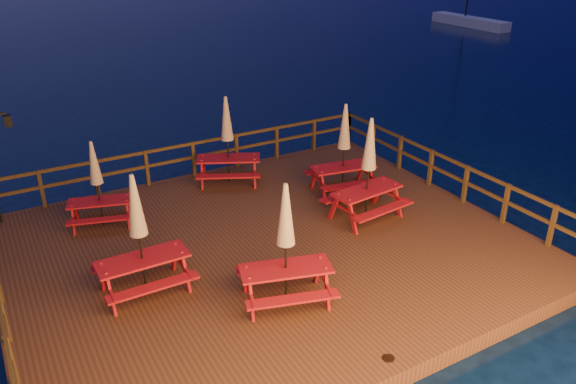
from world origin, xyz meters
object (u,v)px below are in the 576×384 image
Objects in this scene: picnic_table_0 at (227,139)px; picnic_table_1 at (286,243)px; picnic_table_2 at (97,183)px; sailboat at (469,22)px.

picnic_table_0 is 6.20m from picnic_table_1.
picnic_table_2 is (-2.49, 5.23, -0.19)m from picnic_table_1.
picnic_table_2 is (-34.25, -20.11, 1.23)m from sailboat.
sailboat is 4.10× the size of picnic_table_1.
picnic_table_2 is at bearing -142.09° from picnic_table_0.
sailboat reaches higher than picnic_table_0.
sailboat is 39.74m from picnic_table_2.
picnic_table_0 is (-30.30, -19.32, 1.42)m from sailboat.
picnic_table_1 is (-31.77, -25.34, 1.42)m from sailboat.
picnic_table_2 is (-3.96, -0.80, -0.19)m from picnic_table_0.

